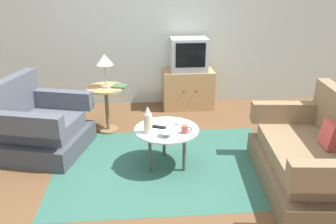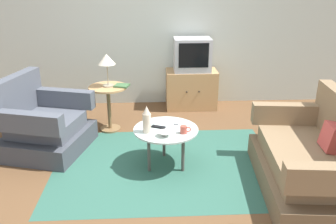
{
  "view_description": "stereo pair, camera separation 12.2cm",
  "coord_description": "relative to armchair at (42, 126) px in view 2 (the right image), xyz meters",
  "views": [
    {
      "loc": [
        -0.2,
        -3.36,
        2.04
      ],
      "look_at": [
        0.12,
        0.38,
        0.55
      ],
      "focal_mm": 37.64,
      "sensor_mm": 36.0,
      "label": 1
    },
    {
      "loc": [
        -0.08,
        -3.37,
        2.04
      ],
      "look_at": [
        0.12,
        0.38,
        0.55
      ],
      "focal_mm": 37.64,
      "sensor_mm": 36.0,
      "label": 2
    }
  ],
  "objects": [
    {
      "name": "back_wall",
      "position": [
        1.4,
        1.68,
        1.04
      ],
      "size": [
        9.0,
        0.12,
        2.7
      ],
      "primitive_type": "cube",
      "color": "#B2BCB2",
      "rests_on": "ground"
    },
    {
      "name": "ground_plane",
      "position": [
        1.4,
        -0.61,
        -0.31
      ],
      "size": [
        16.0,
        16.0,
        0.0
      ],
      "primitive_type": "plane",
      "color": "brown"
    },
    {
      "name": "side_table",
      "position": [
        0.75,
        0.54,
        0.15
      ],
      "size": [
        0.51,
        0.51,
        0.63
      ],
      "color": "tan",
      "rests_on": "ground"
    },
    {
      "name": "couch",
      "position": [
        2.91,
        -1.01,
        -0.0
      ],
      "size": [
        1.0,
        1.59,
        0.93
      ],
      "rotation": [
        0.0,
        0.0,
        1.47
      ],
      "color": "brown",
      "rests_on": "ground"
    },
    {
      "name": "mug",
      "position": [
        1.66,
        -0.6,
        0.19
      ],
      "size": [
        0.12,
        0.07,
        0.08
      ],
      "color": "#B74C3D",
      "rests_on": "coffee_table"
    },
    {
      "name": "armchair",
      "position": [
        0.0,
        0.0,
        0.0
      ],
      "size": [
        1.1,
        1.15,
        0.91
      ],
      "rotation": [
        0.0,
        0.0,
        -1.84
      ],
      "color": "#3E424B",
      "rests_on": "ground"
    },
    {
      "name": "area_rug",
      "position": [
        1.48,
        -0.48,
        -0.31
      ],
      "size": [
        2.51,
        1.83,
        0.0
      ],
      "primitive_type": "cube",
      "color": "#2D5B4C",
      "rests_on": "ground"
    },
    {
      "name": "vase",
      "position": [
        1.27,
        -0.56,
        0.29
      ],
      "size": [
        0.09,
        0.09,
        0.3
      ],
      "color": "beige",
      "rests_on": "coffee_table"
    },
    {
      "name": "television",
      "position": [
        1.97,
        1.34,
        0.56
      ],
      "size": [
        0.56,
        0.39,
        0.51
      ],
      "color": "#B7B7BC",
      "rests_on": "tv_stand"
    },
    {
      "name": "tv_remote_silver",
      "position": [
        1.62,
        -0.31,
        0.15
      ],
      "size": [
        0.08,
        0.17,
        0.02
      ],
      "rotation": [
        0.0,
        0.0,
        1.36
      ],
      "color": "#B2B2B7",
      "rests_on": "coffee_table"
    },
    {
      "name": "coffee_table",
      "position": [
        1.48,
        -0.48,
        0.1
      ],
      "size": [
        0.71,
        0.71,
        0.45
      ],
      "color": "#B2C6C1",
      "rests_on": "ground"
    },
    {
      "name": "bowl",
      "position": [
        1.46,
        -0.67,
        0.17
      ],
      "size": [
        0.14,
        0.14,
        0.05
      ],
      "color": "silver",
      "rests_on": "coffee_table"
    },
    {
      "name": "tv_remote_dark",
      "position": [
        1.4,
        -0.45,
        0.15
      ],
      "size": [
        0.16,
        0.1,
        0.02
      ],
      "rotation": [
        0.0,
        0.0,
        5.87
      ],
      "color": "black",
      "rests_on": "coffee_table"
    },
    {
      "name": "tv_stand",
      "position": [
        1.97,
        1.36,
        -0.0
      ],
      "size": [
        0.79,
        0.46,
        0.61
      ],
      "color": "tan",
      "rests_on": "ground"
    },
    {
      "name": "table_lamp",
      "position": [
        0.76,
        0.54,
        0.67
      ],
      "size": [
        0.23,
        0.23,
        0.44
      ],
      "color": "#9E937A",
      "rests_on": "side_table"
    },
    {
      "name": "book",
      "position": [
        0.94,
        0.53,
        0.33
      ],
      "size": [
        0.22,
        0.21,
        0.02
      ],
      "rotation": [
        0.0,
        0.0,
        -0.3
      ],
      "color": "#3D663D",
      "rests_on": "side_table"
    }
  ]
}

